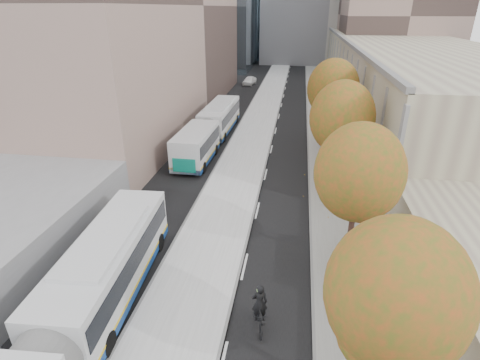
% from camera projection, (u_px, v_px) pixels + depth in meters
% --- Properties ---
extents(bus_platform, '(4.25, 150.00, 0.15)m').
position_uv_depth(bus_platform, '(254.00, 132.00, 40.42)').
color(bus_platform, '#B4B4B4').
rests_on(bus_platform, ground).
extents(sidewalk, '(4.75, 150.00, 0.08)m').
position_uv_depth(sidewalk, '(330.00, 136.00, 39.32)').
color(sidewalk, gray).
rests_on(sidewalk, ground).
extents(building_tan, '(18.00, 92.00, 8.00)m').
position_uv_depth(building_tan, '(391.00, 62.00, 62.10)').
color(building_tan, gray).
rests_on(building_tan, ground).
extents(building_midrise, '(24.00, 46.00, 25.00)m').
position_uv_depth(building_midrise, '(102.00, 6.00, 43.19)').
color(building_midrise, gray).
rests_on(building_midrise, ground).
extents(bus_shelter, '(1.90, 4.40, 2.53)m').
position_uv_depth(bus_shelter, '(404.00, 257.00, 16.63)').
color(bus_shelter, '#383A3F').
rests_on(bus_shelter, sidewalk).
extents(tree_b, '(4.00, 4.00, 6.97)m').
position_uv_depth(tree_b, '(396.00, 294.00, 10.38)').
color(tree_b, black).
rests_on(tree_b, sidewalk).
extents(tree_c, '(4.20, 4.20, 7.28)m').
position_uv_depth(tree_c, '(359.00, 173.00, 17.47)').
color(tree_c, black).
rests_on(tree_c, sidewalk).
extents(tree_d, '(4.40, 4.40, 7.60)m').
position_uv_depth(tree_d, '(342.00, 118.00, 25.46)').
color(tree_d, black).
rests_on(tree_d, sidewalk).
extents(tree_e, '(4.60, 4.60, 7.92)m').
position_uv_depth(tree_e, '(333.00, 89.00, 33.44)').
color(tree_e, black).
rests_on(tree_e, sidewalk).
extents(bus_near, '(3.70, 17.84, 2.95)m').
position_uv_depth(bus_near, '(65.00, 332.00, 13.50)').
color(bus_near, silver).
rests_on(bus_near, ground).
extents(bus_far, '(2.90, 17.52, 2.91)m').
position_uv_depth(bus_far, '(211.00, 127.00, 36.69)').
color(bus_far, silver).
rests_on(bus_far, ground).
extents(cyclist, '(0.90, 1.85, 2.28)m').
position_uv_depth(cyclist, '(259.00, 313.00, 15.40)').
color(cyclist, black).
rests_on(cyclist, ground).
extents(distant_car, '(2.34, 4.39, 1.42)m').
position_uv_depth(distant_car, '(249.00, 81.00, 65.27)').
color(distant_car, white).
rests_on(distant_car, ground).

